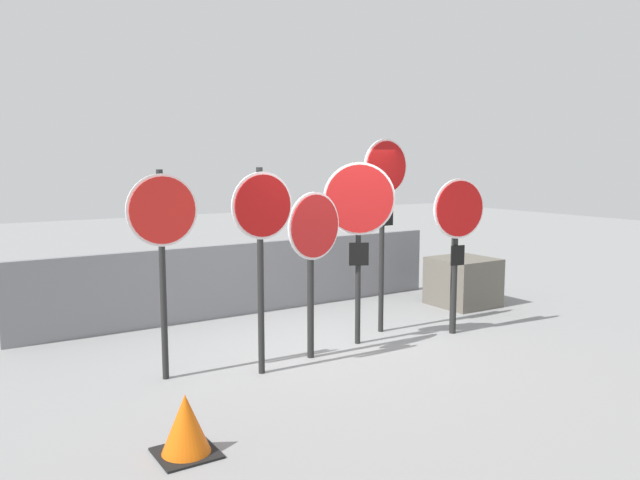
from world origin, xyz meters
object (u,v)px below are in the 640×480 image
object	(u,v)px
stop_sign_0	(163,230)
storage_crate	(463,282)
stop_sign_2	(313,242)
stop_sign_4	(385,194)
traffic_cone_0	(186,425)
stop_sign_3	(359,214)
stop_sign_5	(457,229)
stop_sign_1	(262,228)

from	to	relation	value
stop_sign_0	storage_crate	world-z (taller)	stop_sign_0
stop_sign_2	stop_sign_4	bearing A→B (deg)	7.04
stop_sign_4	traffic_cone_0	size ratio (longest dim) A/B	5.26
stop_sign_3	traffic_cone_0	xyz separation A→B (m)	(-2.96, -1.72, -1.44)
stop_sign_2	stop_sign_4	world-z (taller)	stop_sign_4
stop_sign_3	stop_sign_5	distance (m)	1.46
stop_sign_4	traffic_cone_0	bearing A→B (deg)	-154.10
stop_sign_0	stop_sign_4	distance (m)	3.17
stop_sign_2	stop_sign_5	world-z (taller)	stop_sign_5
stop_sign_2	storage_crate	world-z (taller)	stop_sign_2
stop_sign_3	traffic_cone_0	world-z (taller)	stop_sign_3
stop_sign_3	storage_crate	world-z (taller)	stop_sign_3
stop_sign_0	stop_sign_3	distance (m)	2.51
stop_sign_2	traffic_cone_0	world-z (taller)	stop_sign_2
stop_sign_3	stop_sign_4	xyz separation A→B (m)	(0.63, 0.29, 0.22)
stop_sign_4	stop_sign_1	bearing A→B (deg)	-166.90
stop_sign_0	stop_sign_1	size ratio (longest dim) A/B	0.99
stop_sign_5	storage_crate	world-z (taller)	stop_sign_5
stop_sign_4	traffic_cone_0	xyz separation A→B (m)	(-3.59, -2.01, -1.66)
storage_crate	stop_sign_2	bearing A→B (deg)	-163.47
stop_sign_1	stop_sign_3	xyz separation A→B (m)	(1.55, 0.35, 0.06)
stop_sign_1	storage_crate	world-z (taller)	stop_sign_1
stop_sign_4	stop_sign_5	bearing A→B (deg)	-41.26
stop_sign_3	storage_crate	distance (m)	3.17
stop_sign_4	stop_sign_3	bearing A→B (deg)	-158.61
stop_sign_1	stop_sign_4	xyz separation A→B (m)	(2.18, 0.64, 0.28)
stop_sign_1	traffic_cone_0	distance (m)	2.40
stop_sign_0	stop_sign_2	distance (m)	1.75
stop_sign_2	stop_sign_4	size ratio (longest dim) A/B	0.75
stop_sign_3	stop_sign_5	world-z (taller)	stop_sign_3
stop_sign_3	storage_crate	xyz separation A→B (m)	(2.76, 0.88, -1.30)
stop_sign_0	stop_sign_5	xyz separation A→B (m)	(3.92, -0.36, -0.18)
stop_sign_0	stop_sign_4	bearing A→B (deg)	5.10
stop_sign_4	storage_crate	size ratio (longest dim) A/B	2.84
stop_sign_3	stop_sign_4	size ratio (longest dim) A/B	0.88
storage_crate	stop_sign_0	bearing A→B (deg)	-171.04
stop_sign_4	stop_sign_5	xyz separation A→B (m)	(0.77, -0.60, -0.46)
stop_sign_2	traffic_cone_0	size ratio (longest dim) A/B	3.97
stop_sign_2	storage_crate	size ratio (longest dim) A/B	2.14
stop_sign_0	stop_sign_3	bearing A→B (deg)	-0.44
stop_sign_1	stop_sign_5	world-z (taller)	stop_sign_1
stop_sign_3	stop_sign_0	bearing A→B (deg)	-153.18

